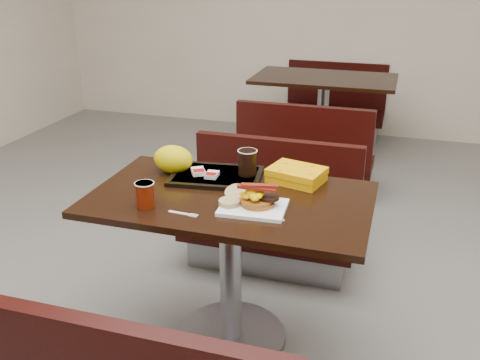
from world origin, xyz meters
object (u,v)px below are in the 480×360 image
(tray, at_px, (216,176))
(clamshell, at_px, (297,175))
(platter, at_px, (253,207))
(coffee_cup_near, at_px, (145,195))
(bench_near_n, at_px, (269,210))
(bench_far_s, at_px, (307,146))
(coffee_cup_far, at_px, (247,162))
(hashbrown_sleeve_left, at_px, (198,171))
(table_far, at_px, (322,119))
(knife, at_px, (275,212))
(hashbrown_sleeve_right, at_px, (212,175))
(pancake_stack, at_px, (258,201))
(bench_far_n, at_px, (333,102))
(table_near, at_px, (231,271))
(paper_bag, at_px, (173,159))
(fork, at_px, (179,213))

(tray, xyz_separation_m, clamshell, (0.36, 0.07, 0.02))
(platter, height_order, coffee_cup_near, coffee_cup_near)
(bench_near_n, relative_size, bench_far_s, 1.00)
(platter, xyz_separation_m, clamshell, (0.11, 0.34, 0.02))
(bench_far_s, relative_size, coffee_cup_far, 8.58)
(hashbrown_sleeve_left, relative_size, clamshell, 0.33)
(table_far, bearing_deg, coffee_cup_near, -96.12)
(coffee_cup_near, height_order, knife, coffee_cup_near)
(hashbrown_sleeve_right, bearing_deg, pancake_stack, -41.52)
(clamshell, bearing_deg, bench_far_n, 108.68)
(platter, bearing_deg, table_near, 140.14)
(table_near, height_order, clamshell, clamshell)
(bench_far_n, bearing_deg, coffee_cup_far, -89.77)
(platter, bearing_deg, knife, -7.41)
(table_near, bearing_deg, paper_bag, 151.43)
(bench_near_n, xyz_separation_m, platter, (0.13, -0.80, 0.40))
(table_near, relative_size, knife, 7.51)
(table_far, xyz_separation_m, knife, (0.22, -2.70, 0.38))
(table_far, height_order, pancake_stack, pancake_stack)
(coffee_cup_far, bearing_deg, table_near, -93.20)
(pancake_stack, bearing_deg, knife, -16.26)
(coffee_cup_far, bearing_deg, hashbrown_sleeve_left, -165.20)
(coffee_cup_near, xyz_separation_m, paper_bag, (-0.04, 0.39, 0.01))
(bench_far_n, relative_size, coffee_cup_near, 9.52)
(bench_near_n, bearing_deg, clamshell, -62.31)
(bench_far_n, bearing_deg, clamshell, -85.54)
(bench_near_n, height_order, bench_far_s, same)
(coffee_cup_far, bearing_deg, bench_far_s, 90.42)
(bench_far_s, distance_m, bench_far_n, 1.40)
(fork, bearing_deg, bench_far_n, 91.20)
(table_near, height_order, table_far, same)
(bench_near_n, relative_size, fork, 7.92)
(platter, height_order, paper_bag, paper_bag)
(coffee_cup_near, xyz_separation_m, hashbrown_sleeve_left, (0.09, 0.36, -0.02))
(coffee_cup_near, xyz_separation_m, tray, (0.17, 0.38, -0.04))
(table_far, height_order, hashbrown_sleeve_right, hashbrown_sleeve_right)
(bench_far_n, relative_size, fork, 7.92)
(bench_far_n, distance_m, clamshell, 3.09)
(bench_far_n, height_order, tray, tray)
(pancake_stack, bearing_deg, hashbrown_sleeve_right, 141.70)
(pancake_stack, xyz_separation_m, hashbrown_sleeve_left, (-0.35, 0.24, 0.00))
(table_far, height_order, bench_far_n, table_far)
(table_far, bearing_deg, clamshell, -84.23)
(fork, distance_m, hashbrown_sleeve_right, 0.36)
(hashbrown_sleeve_right, relative_size, coffee_cup_far, 0.62)
(tray, bearing_deg, fork, -99.79)
(table_far, bearing_deg, pancake_stack, -86.91)
(hashbrown_sleeve_right, xyz_separation_m, clamshell, (0.37, 0.11, 0.00))
(coffee_cup_near, relative_size, paper_bag, 0.55)
(bench_far_n, relative_size, paper_bag, 5.26)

